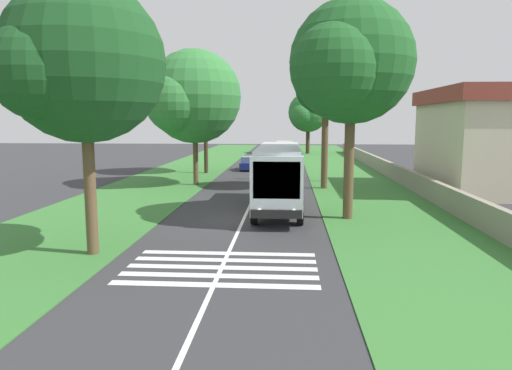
{
  "coord_description": "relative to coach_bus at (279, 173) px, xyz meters",
  "views": [
    {
      "loc": [
        -24.1,
        -2.33,
        5.21
      ],
      "look_at": [
        2.07,
        -0.54,
        1.6
      ],
      "focal_mm": 33.12,
      "sensor_mm": 36.0,
      "label": 1
    }
  ],
  "objects": [
    {
      "name": "utility_pole",
      "position": [
        13.14,
        -3.71,
        2.16
      ],
      "size": [
        0.24,
        1.4,
        8.24
      ],
      "color": "#473828",
      "rests_on": "grass_verge_right"
    },
    {
      "name": "centre_line",
      "position": [
        11.9,
        1.8,
        -2.14
      ],
      "size": [
        110.0,
        0.16,
        0.01
      ],
      "primitive_type": "cube",
      "color": "silver",
      "rests_on": "ground"
    },
    {
      "name": "roadside_tree_left_0",
      "position": [
        18.77,
        7.7,
        5.95
      ],
      "size": [
        7.45,
        6.42,
        11.43
      ],
      "color": "#3D2D1E",
      "rests_on": "grass_verge_left"
    },
    {
      "name": "trailing_car_0",
      "position": [
        16.62,
        0.22,
        -1.48
      ],
      "size": [
        4.3,
        1.78,
        1.43
      ],
      "color": "#B21E1E",
      "rests_on": "ground"
    },
    {
      "name": "trailing_car_1",
      "position": [
        22.25,
        3.54,
        -1.48
      ],
      "size": [
        4.3,
        1.78,
        1.43
      ],
      "color": "navy",
      "rests_on": "ground"
    },
    {
      "name": "coach_bus",
      "position": [
        0.0,
        0.0,
        0.0
      ],
      "size": [
        11.16,
        2.62,
        3.73
      ],
      "color": "silver",
      "rests_on": "ground"
    },
    {
      "name": "ground",
      "position": [
        -3.1,
        1.8,
        -2.15
      ],
      "size": [
        160.0,
        160.0,
        0.0
      ],
      "primitive_type": "plane",
      "color": "#333335"
    },
    {
      "name": "roadside_building",
      "position": [
        8.6,
        -16.06,
        1.66
      ],
      "size": [
        11.94,
        9.98,
        7.51
      ],
      "color": "beige",
      "rests_on": "ground"
    },
    {
      "name": "grass_verge_right",
      "position": [
        11.9,
        -6.4,
        -2.13
      ],
      "size": [
        120.0,
        8.0,
        0.04
      ],
      "primitive_type": "cube",
      "color": "#387533",
      "rests_on": "ground"
    },
    {
      "name": "roadside_tree_left_1",
      "position": [
        10.21,
        7.06,
        4.73
      ],
      "size": [
        8.59,
        7.38,
        10.71
      ],
      "color": "brown",
      "rests_on": "grass_verge_left"
    },
    {
      "name": "zebra_crossing",
      "position": [
        -11.06,
        1.8,
        -2.14
      ],
      "size": [
        4.05,
        6.8,
        0.01
      ],
      "color": "silver",
      "rests_on": "ground"
    },
    {
      "name": "roadside_tree_right_1",
      "position": [
        47.12,
        -3.43,
        4.12
      ],
      "size": [
        7.17,
        6.14,
        9.46
      ],
      "color": "#3D2D1E",
      "rests_on": "grass_verge_right"
    },
    {
      "name": "roadside_tree_left_2",
      "position": [
        -9.62,
        7.17,
        5.04
      ],
      "size": [
        6.96,
        6.01,
        10.31
      ],
      "color": "brown",
      "rests_on": "grass_verge_left"
    },
    {
      "name": "roadside_tree_right_0",
      "position": [
        8.85,
        -3.13,
        5.44
      ],
      "size": [
        5.41,
        4.52,
        9.95
      ],
      "color": "brown",
      "rests_on": "grass_verge_right"
    },
    {
      "name": "trailing_minibus_0",
      "position": [
        32.67,
        -0.06,
        -0.6
      ],
      "size": [
        6.0,
        2.14,
        2.53
      ],
      "color": "#BFB299",
      "rests_on": "ground"
    },
    {
      "name": "roadside_tree_right_2",
      "position": [
        -2.27,
        -3.52,
        5.82
      ],
      "size": [
        7.84,
        6.34,
        11.3
      ],
      "color": "brown",
      "rests_on": "grass_verge_right"
    },
    {
      "name": "roadside_wall",
      "position": [
        16.9,
        -9.8,
        -1.42
      ],
      "size": [
        70.0,
        0.4,
        1.38
      ],
      "primitive_type": "cube",
      "color": "gray",
      "rests_on": "grass_verge_right"
    },
    {
      "name": "grass_verge_left",
      "position": [
        11.9,
        10.0,
        -2.13
      ],
      "size": [
        120.0,
        8.0,
        0.04
      ],
      "primitive_type": "cube",
      "color": "#387533",
      "rests_on": "ground"
    }
  ]
}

